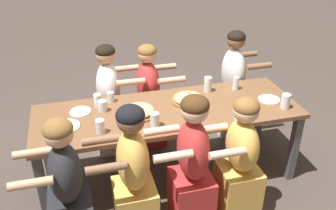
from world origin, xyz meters
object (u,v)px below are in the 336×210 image
(diner_near_midleft, at_px, (133,179))
(diner_near_center, at_px, (192,168))
(drinking_glass_a, at_px, (98,101))
(diner_near_left, at_px, (68,192))
(pizza_board_second, at_px, (139,111))
(diner_far_center, at_px, (149,100))
(drinking_glass_g, at_px, (238,114))
(diner_near_midright, at_px, (240,164))
(pizza_board_main, at_px, (188,99))
(drinking_glass_h, at_px, (236,84))
(cocktail_glass_blue, at_px, (111,97))
(diner_far_midleft, at_px, (110,104))
(drinking_glass_c, at_px, (103,107))
(diner_far_right, at_px, (232,87))
(empty_plate_c, at_px, (80,112))
(drinking_glass_b, at_px, (155,120))
(drinking_glass_e, at_px, (100,127))
(drinking_glass_f, at_px, (208,85))
(drinking_glass_d, at_px, (286,102))
(empty_plate_a, at_px, (66,126))

(diner_near_midleft, relative_size, diner_near_center, 0.99)
(drinking_glass_a, relative_size, diner_near_left, 0.11)
(pizza_board_second, height_order, diner_far_center, diner_far_center)
(drinking_glass_g, distance_m, diner_near_midright, 0.44)
(pizza_board_main, height_order, drinking_glass_h, drinking_glass_h)
(drinking_glass_g, xyz_separation_m, diner_near_left, (-1.46, -0.32, -0.26))
(cocktail_glass_blue, distance_m, diner_far_midleft, 0.41)
(diner_near_left, bearing_deg, drinking_glass_c, -25.34)
(diner_far_right, bearing_deg, diner_near_left, -55.78)
(pizza_board_second, bearing_deg, empty_plate_c, 160.82)
(empty_plate_c, xyz_separation_m, drinking_glass_g, (1.30, -0.47, 0.05))
(pizza_board_second, height_order, empty_plate_c, pizza_board_second)
(drinking_glass_a, relative_size, drinking_glass_g, 1.01)
(cocktail_glass_blue, height_order, drinking_glass_b, drinking_glass_b)
(drinking_glass_g, xyz_separation_m, diner_far_midleft, (-1.00, 0.93, -0.25))
(diner_far_center, xyz_separation_m, diner_near_center, (0.07, -1.25, 0.04))
(empty_plate_c, bearing_deg, diner_near_left, -101.65)
(drinking_glass_e, bearing_deg, drinking_glass_f, 23.61)
(cocktail_glass_blue, relative_size, diner_near_center, 0.10)
(diner_near_left, relative_size, diner_far_center, 1.00)
(drinking_glass_g, xyz_separation_m, diner_near_midleft, (-0.98, -0.32, -0.25))
(drinking_glass_b, xyz_separation_m, drinking_glass_h, (0.93, 0.47, -0.01))
(diner_near_left, height_order, diner_far_midleft, diner_far_midleft)
(pizza_board_second, height_order, diner_near_midright, diner_near_midright)
(drinking_glass_g, xyz_separation_m, drinking_glass_h, (0.21, 0.54, 0.00))
(drinking_glass_e, relative_size, diner_far_center, 0.10)
(drinking_glass_a, relative_size, diner_near_center, 0.10)
(empty_plate_c, bearing_deg, diner_far_midleft, 56.54)
(pizza_board_second, bearing_deg, diner_far_midleft, 106.66)
(drinking_glass_e, distance_m, diner_near_left, 0.57)
(drinking_glass_f, relative_size, drinking_glass_g, 1.22)
(drinking_glass_d, distance_m, diner_near_midright, 0.77)
(drinking_glass_b, relative_size, drinking_glass_d, 0.93)
(cocktail_glass_blue, relative_size, drinking_glass_b, 0.95)
(pizza_board_second, distance_m, drinking_glass_e, 0.41)
(drinking_glass_a, bearing_deg, diner_far_right, 14.89)
(drinking_glass_b, xyz_separation_m, diner_near_midleft, (-0.26, -0.39, -0.26))
(diner_far_right, height_order, diner_near_midright, diner_far_right)
(drinking_glass_e, height_order, diner_near_midright, diner_near_midright)
(empty_plate_a, height_order, diner_far_center, diner_far_center)
(drinking_glass_a, distance_m, diner_near_midleft, 0.90)
(pizza_board_second, bearing_deg, drinking_glass_a, 144.73)
(cocktail_glass_blue, xyz_separation_m, diner_far_center, (0.43, 0.33, -0.26))
(drinking_glass_e, height_order, diner_far_right, diner_far_right)
(drinking_glass_h, bearing_deg, drinking_glass_f, 174.32)
(drinking_glass_d, xyz_separation_m, diner_near_left, (-1.95, -0.39, -0.27))
(cocktail_glass_blue, distance_m, drinking_glass_b, 0.61)
(drinking_glass_b, xyz_separation_m, diner_far_center, (0.13, 0.86, -0.28))
(drinking_glass_d, height_order, drinking_glass_e, drinking_glass_d)
(drinking_glass_e, xyz_separation_m, diner_near_left, (-0.30, -0.40, -0.26))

